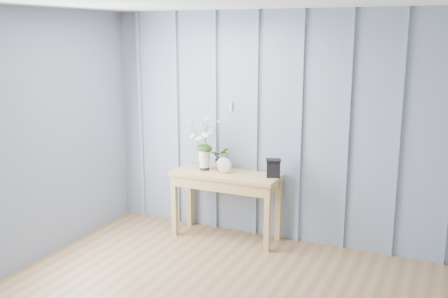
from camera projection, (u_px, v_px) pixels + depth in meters
The scene contains 6 objects.
room_shell at pixel (228, 66), 4.32m from camera, with size 4.00×4.50×2.50m.
sideboard at pixel (226, 183), 5.78m from camera, with size 1.20×0.45×0.75m.
daisy_vase at pixel (204, 135), 5.80m from camera, with size 0.45×0.34×0.64m.
spider_plant at pixel (223, 158), 5.86m from camera, with size 0.24×0.21×0.27m, color #1E3B10.
felt_disc_vessel at pixel (224, 165), 5.72m from camera, with size 0.18×0.05×0.18m, color #8E575D.
carved_box at pixel (273, 168), 5.57m from camera, with size 0.19×0.17×0.19m.
Camera 1 is at (1.77, -3.07, 2.26)m, focal length 42.00 mm.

